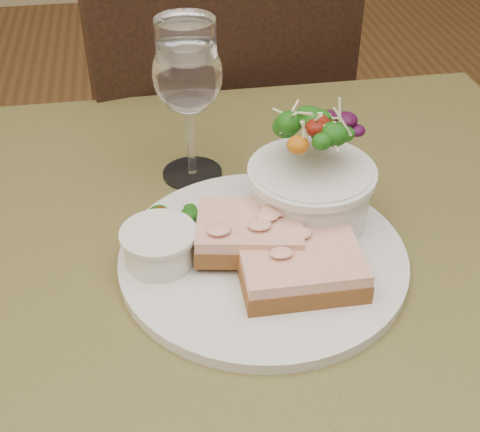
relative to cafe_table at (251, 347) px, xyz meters
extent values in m
cube|color=#45401D|center=(0.00, 0.00, 0.08)|extent=(0.80, 0.80, 0.04)
cylinder|color=black|center=(-0.34, 0.34, -0.29)|extent=(0.05, 0.05, 0.71)
cylinder|color=black|center=(0.34, 0.34, -0.29)|extent=(0.05, 0.05, 0.71)
cube|color=black|center=(0.01, 0.64, -0.20)|extent=(0.50, 0.50, 0.04)
cube|color=black|center=(0.05, 0.46, 0.03)|extent=(0.42, 0.13, 0.45)
cube|color=black|center=(0.01, 0.64, -0.42)|extent=(0.43, 0.43, 0.45)
cylinder|color=silver|center=(0.01, 0.02, 0.11)|extent=(0.28, 0.28, 0.01)
cube|color=#543516|center=(0.04, -0.02, 0.12)|extent=(0.11, 0.08, 0.02)
cube|color=#FBF5BE|center=(0.04, -0.02, 0.14)|extent=(0.11, 0.08, 0.01)
cube|color=#543516|center=(0.00, 0.03, 0.13)|extent=(0.12, 0.09, 0.02)
cube|color=#FBF5BE|center=(0.00, 0.03, 0.15)|extent=(0.11, 0.09, 0.01)
cylinder|color=silver|center=(-0.09, 0.02, 0.13)|extent=(0.07, 0.07, 0.04)
cylinder|color=brown|center=(-0.09, 0.02, 0.15)|extent=(0.06, 0.06, 0.01)
cylinder|color=silver|center=(0.07, 0.07, 0.14)|extent=(0.12, 0.12, 0.06)
ellipsoid|color=#0D3E0B|center=(0.07, 0.07, 0.20)|extent=(0.11, 0.11, 0.06)
ellipsoid|color=#0D3E0B|center=(-0.07, 0.09, 0.12)|extent=(0.04, 0.04, 0.01)
sphere|color=maroon|center=(-0.08, 0.08, 0.12)|extent=(0.02, 0.02, 0.02)
cylinder|color=white|center=(-0.04, 0.19, 0.10)|extent=(0.07, 0.07, 0.00)
cylinder|color=white|center=(-0.04, 0.19, 0.15)|extent=(0.01, 0.01, 0.09)
ellipsoid|color=white|center=(-0.04, 0.19, 0.23)|extent=(0.08, 0.08, 0.09)
camera|label=1|loc=(-0.09, -0.47, 0.54)|focal=50.00mm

